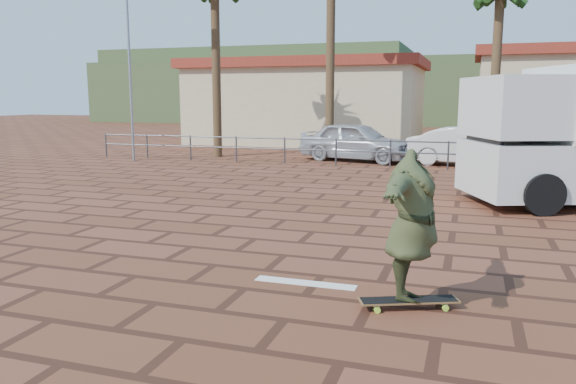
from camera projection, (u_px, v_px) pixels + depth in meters
The scene contains 11 objects.
ground at pixel (284, 255), 8.95m from camera, with size 120.00×120.00×0.00m, color brown.
paint_stripe at pixel (305, 283), 7.61m from camera, with size 1.40×0.22×0.01m, color white.
guardrail at pixel (391, 149), 20.08m from camera, with size 24.06×0.06×1.00m.
flagpole at pixel (131, 41), 21.52m from camera, with size 1.30×0.10×8.00m.
building_west at pixel (308, 101), 31.03m from camera, with size 12.60×7.60×4.50m.
hill_front at pixel (445, 92), 55.31m from camera, with size 70.00×18.00×6.00m, color #384C28.
hill_back at pixel (259, 85), 67.51m from camera, with size 35.00×14.00×8.00m, color #384C28.
longboard at pixel (409, 301), 6.68m from camera, with size 1.19×0.70×0.12m.
skateboarder at pixel (412, 226), 6.53m from camera, with size 2.21×0.60×1.80m, color #394123.
car_silver at pixel (357, 141), 22.18m from camera, with size 1.83×4.54×1.55m, color #A8AAAF.
car_white at pixel (467, 147), 20.64m from camera, with size 1.48×4.26×1.40m, color silver.
Camera 1 is at (2.75, -8.21, 2.48)m, focal length 35.00 mm.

